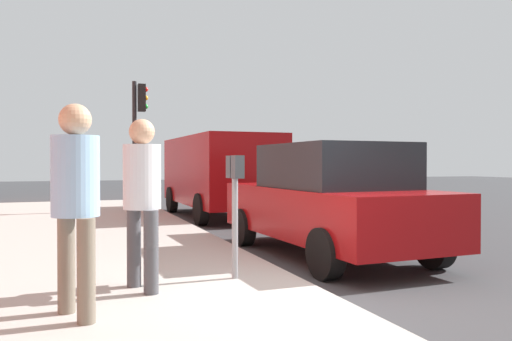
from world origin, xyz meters
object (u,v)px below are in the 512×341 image
parked_sedan_near (329,200)px  traffic_signal (138,124)px  pedestrian_at_meter (142,189)px  pedestrian_bystander (76,190)px  parking_meter (235,190)px  parked_van_far (219,171)px

parked_sedan_near → traffic_signal: (7.32, 2.03, 1.68)m
pedestrian_at_meter → pedestrian_bystander: bearing=-149.9°
pedestrian_at_meter → traffic_signal: 9.23m
parking_meter → pedestrian_bystander: size_ratio=0.77×
parked_sedan_near → pedestrian_at_meter: bearing=118.9°
pedestrian_bystander → parked_sedan_near: size_ratio=0.41×
pedestrian_at_meter → parked_van_far: size_ratio=0.34×
pedestrian_at_meter → traffic_signal: (9.05, -1.11, 1.37)m
pedestrian_at_meter → parked_sedan_near: (1.74, -3.14, -0.31)m
parking_meter → pedestrian_bystander: bearing=118.6°
pedestrian_bystander → parked_sedan_near: bearing=10.4°
traffic_signal → parked_van_far: bearing=-117.6°
pedestrian_bystander → traffic_signal: traffic_signal is taller
parking_meter → pedestrian_at_meter: pedestrian_at_meter is taller
parked_van_far → traffic_signal: bearing=62.4°
pedestrian_bystander → traffic_signal: (9.82, -1.77, 1.34)m
parking_meter → parked_van_far: parked_van_far is taller
parking_meter → parked_van_far: (7.81, -2.06, 0.09)m
pedestrian_bystander → parked_van_far: size_ratio=0.35×
parked_van_far → pedestrian_at_meter: bearing=158.6°
pedestrian_at_meter → parked_van_far: 8.59m
parking_meter → traffic_signal: (8.87, -0.04, 1.41)m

